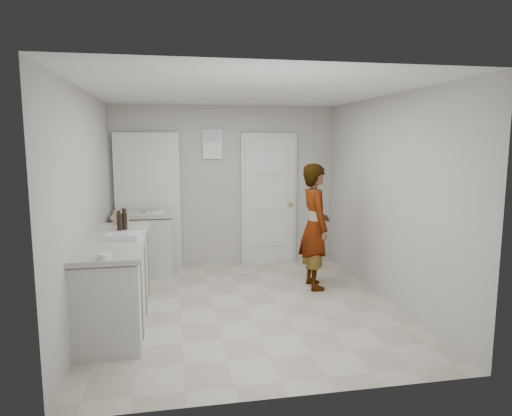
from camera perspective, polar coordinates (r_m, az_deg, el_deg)
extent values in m
plane|color=#ABA18F|center=(5.57, -1.25, -12.12)|extent=(4.00, 4.00, 0.00)
plane|color=#B0AEA6|center=(7.23, -3.85, 2.79)|extent=(3.50, 0.00, 3.50)
plane|color=#B0AEA6|center=(3.33, 4.27, -3.74)|extent=(3.50, 0.00, 3.50)
plane|color=#B0AEA6|center=(5.28, -20.40, 0.22)|extent=(0.00, 4.00, 4.00)
plane|color=#B0AEA6|center=(5.81, 16.01, 1.12)|extent=(0.00, 4.00, 4.00)
plane|color=silver|center=(5.25, -1.34, 14.38)|extent=(4.00, 4.00, 0.00)
cube|color=silver|center=(7.31, 1.69, 0.88)|extent=(0.80, 0.05, 2.00)
cube|color=silver|center=(7.33, 1.64, 1.15)|extent=(0.90, 0.04, 2.10)
sphere|color=tan|center=(7.34, 4.29, 0.51)|extent=(0.07, 0.07, 0.07)
cube|color=white|center=(7.15, -5.48, 7.92)|extent=(0.30, 0.02, 0.45)
cube|color=black|center=(7.19, -13.34, 0.70)|extent=(0.90, 0.05, 2.04)
cube|color=silver|center=(7.16, -13.36, 0.75)|extent=(0.98, 0.02, 2.10)
cube|color=silver|center=(5.21, -17.02, -8.95)|extent=(0.60, 1.90, 0.86)
cube|color=black|center=(5.34, -16.84, -12.95)|extent=(0.56, 1.86, 0.08)
cube|color=#B8B7A9|center=(5.10, -17.24, -3.89)|extent=(0.64, 1.96, 0.05)
cube|color=silver|center=(6.88, -13.76, -4.64)|extent=(0.80, 0.55, 0.86)
cube|color=black|center=(6.98, -13.65, -7.76)|extent=(0.75, 0.54, 0.08)
cube|color=#B8B7A9|center=(6.79, -13.89, -0.78)|extent=(0.84, 0.61, 0.05)
imported|color=silver|center=(6.09, 7.38, -2.29)|extent=(0.40, 0.61, 1.66)
cube|color=olive|center=(5.88, -16.84, -1.17)|extent=(0.12, 0.09, 0.17)
cylinder|color=tan|center=(5.88, -15.81, -1.64)|extent=(0.05, 0.05, 0.07)
cylinder|color=black|center=(5.54, -16.13, -1.56)|extent=(0.06, 0.06, 0.20)
sphere|color=black|center=(5.52, -16.18, -0.25)|extent=(0.05, 0.05, 0.05)
cylinder|color=black|center=(5.48, -16.74, -1.73)|extent=(0.05, 0.05, 0.19)
sphere|color=black|center=(5.46, -16.79, -0.50)|extent=(0.04, 0.04, 0.04)
cube|color=silver|center=(5.00, -16.16, -3.41)|extent=(0.41, 0.33, 0.06)
cube|color=white|center=(5.01, -16.16, -3.49)|extent=(0.36, 0.28, 0.05)
cylinder|color=silver|center=(4.24, -18.38, -5.70)|extent=(0.12, 0.12, 0.05)
sphere|color=white|center=(4.23, -18.67, -5.74)|extent=(0.04, 0.04, 0.04)
sphere|color=white|center=(4.25, -18.10, -5.67)|extent=(0.04, 0.04, 0.04)
cube|color=white|center=(6.84, -12.42, -0.42)|extent=(0.28, 0.33, 0.01)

